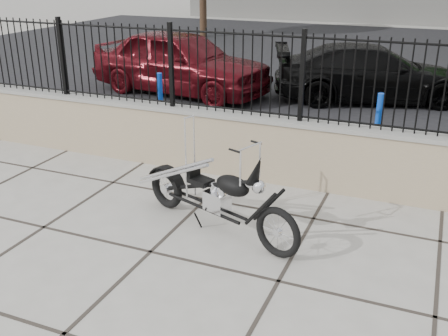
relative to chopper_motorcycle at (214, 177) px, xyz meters
name	(u,v)px	position (x,y,z in m)	size (l,w,h in m)	color
ground_plane	(150,252)	(-0.44, -0.79, -0.68)	(90.00, 90.00, 0.00)	#99968E
parking_lot	(350,62)	(-0.44, 11.71, -0.68)	(30.00, 30.00, 0.00)	black
retaining_wall	(233,144)	(-0.44, 1.71, -0.20)	(14.00, 0.36, 0.96)	gray
iron_fence	(233,72)	(-0.44, 1.71, 0.88)	(14.00, 0.08, 1.20)	black
chopper_motorcycle	(214,177)	(0.00, 0.00, 0.00)	(2.28, 0.40, 1.37)	black
car_red	(180,62)	(-3.53, 6.03, 0.08)	(1.80, 4.49, 1.53)	#500B12
car_black	(371,73)	(0.82, 7.06, -0.05)	(1.79, 4.40, 1.28)	black
bollard_a	(160,98)	(-2.76, 3.63, -0.18)	(0.12, 0.12, 1.00)	#0D1BC4
bollard_b	(378,123)	(1.43, 3.61, -0.18)	(0.12, 0.12, 1.00)	#0B20A8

